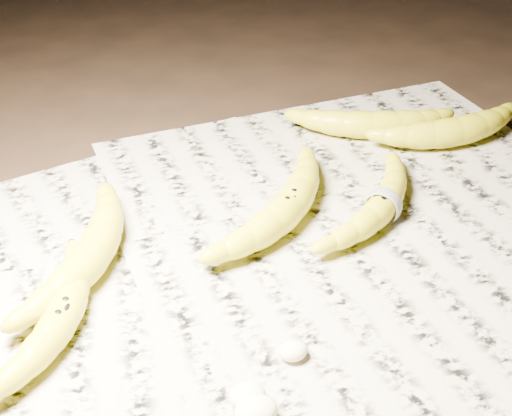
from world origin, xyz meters
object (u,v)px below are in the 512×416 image
object	(u,v)px
banana_upper_b	(457,129)
banana_left_b	(93,250)
banana_center	(289,205)
banana_upper_a	(372,122)
banana_left_a	(61,315)
banana_taped	(384,203)

from	to	relation	value
banana_upper_b	banana_left_b	bearing A→B (deg)	-169.05
banana_center	banana_upper_a	xyz separation A→B (m)	(0.18, 0.15, -0.00)
banana_center	banana_upper_a	size ratio (longest dim) A/B	1.11
banana_left_a	banana_upper_b	size ratio (longest dim) A/B	0.97
banana_center	banana_upper_b	xyz separation A→B (m)	(0.28, 0.09, -0.00)
banana_upper_a	banana_center	bearing A→B (deg)	-121.00
banana_left_b	banana_center	distance (m)	0.22
banana_center	banana_taped	size ratio (longest dim) A/B	1.09
banana_left_b	banana_center	size ratio (longest dim) A/B	0.95
banana_left_b	banana_upper_a	xyz separation A→B (m)	(0.40, 0.15, -0.00)
banana_taped	banana_upper_b	world-z (taller)	banana_upper_b
banana_left_a	banana_left_b	bearing A→B (deg)	1.40
banana_center	banana_left_b	bearing A→B (deg)	140.00
banana_taped	banana_upper_a	xyz separation A→B (m)	(0.08, 0.17, 0.00)
banana_taped	banana_left_a	bearing A→B (deg)	149.46
banana_upper_a	banana_taped	bearing A→B (deg)	-94.07
banana_left_b	banana_upper_a	size ratio (longest dim) A/B	1.05
banana_center	banana_taped	xyz separation A→B (m)	(0.10, -0.03, -0.00)
banana_center	banana_upper_b	bearing A→B (deg)	-23.87
banana_left_b	banana_upper_b	size ratio (longest dim) A/B	1.06
banana_taped	banana_center	bearing A→B (deg)	124.49
banana_upper_a	banana_left_a	bearing A→B (deg)	-131.73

